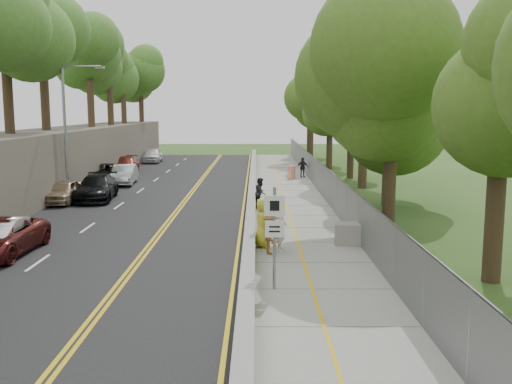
{
  "coord_description": "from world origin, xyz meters",
  "views": [
    {
      "loc": [
        0.51,
        -19.52,
        5.41
      ],
      "look_at": [
        0.5,
        8.0,
        1.4
      ],
      "focal_mm": 40.0,
      "sensor_mm": 36.0,
      "label": 1
    }
  ],
  "objects_px": {
    "concrete_block": "(351,234)",
    "painter_0": "(262,223)",
    "streetlight": "(69,122)",
    "construction_barrel": "(291,172)",
    "person_far": "(303,167)",
    "signpost": "(274,227)"
  },
  "relations": [
    {
      "from": "signpost",
      "to": "painter_0",
      "type": "relative_size",
      "value": 1.61
    },
    {
      "from": "concrete_block",
      "to": "person_far",
      "type": "bearing_deg",
      "value": 90.25
    },
    {
      "from": "concrete_block",
      "to": "painter_0",
      "type": "height_order",
      "value": "painter_0"
    },
    {
      "from": "streetlight",
      "to": "person_far",
      "type": "height_order",
      "value": "streetlight"
    },
    {
      "from": "person_far",
      "to": "signpost",
      "type": "bearing_deg",
      "value": 104.87
    },
    {
      "from": "signpost",
      "to": "person_far",
      "type": "xyz_separation_m",
      "value": [
        3.15,
        28.39,
        -1.12
      ]
    },
    {
      "from": "concrete_block",
      "to": "person_far",
      "type": "relative_size",
      "value": 0.79
    },
    {
      "from": "streetlight",
      "to": "concrete_block",
      "type": "height_order",
      "value": "streetlight"
    },
    {
      "from": "streetlight",
      "to": "signpost",
      "type": "relative_size",
      "value": 2.58
    },
    {
      "from": "streetlight",
      "to": "construction_barrel",
      "type": "bearing_deg",
      "value": 37.05
    },
    {
      "from": "construction_barrel",
      "to": "painter_0",
      "type": "height_order",
      "value": "painter_0"
    },
    {
      "from": "signpost",
      "to": "concrete_block",
      "type": "bearing_deg",
      "value": 60.88
    },
    {
      "from": "streetlight",
      "to": "painter_0",
      "type": "height_order",
      "value": "streetlight"
    },
    {
      "from": "streetlight",
      "to": "construction_barrel",
      "type": "height_order",
      "value": "streetlight"
    },
    {
      "from": "construction_barrel",
      "to": "person_far",
      "type": "xyz_separation_m",
      "value": [
        0.97,
        1.04,
        0.28
      ]
    },
    {
      "from": "construction_barrel",
      "to": "concrete_block",
      "type": "distance_m",
      "value": 21.55
    },
    {
      "from": "streetlight",
      "to": "signpost",
      "type": "bearing_deg",
      "value": -55.92
    },
    {
      "from": "concrete_block",
      "to": "painter_0",
      "type": "xyz_separation_m",
      "value": [
        -3.55,
        -0.5,
        0.55
      ]
    },
    {
      "from": "concrete_block",
      "to": "signpost",
      "type": "bearing_deg",
      "value": -119.12
    },
    {
      "from": "streetlight",
      "to": "construction_barrel",
      "type": "distance_m",
      "value": 17.64
    },
    {
      "from": "signpost",
      "to": "person_far",
      "type": "relative_size",
      "value": 1.96
    },
    {
      "from": "signpost",
      "to": "person_far",
      "type": "height_order",
      "value": "signpost"
    }
  ]
}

